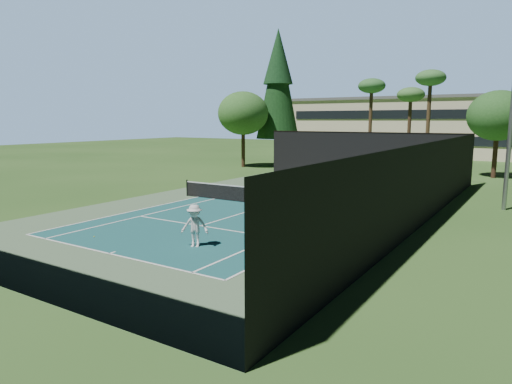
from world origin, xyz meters
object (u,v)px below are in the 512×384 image
tennis_ball_c (312,202)px  trash_bin (341,172)px  tennis_ball_a (94,237)px  tennis_ball_b (232,196)px  player (195,226)px  tennis_ball_d (265,192)px  tennis_net (269,196)px  park_bench (344,171)px

tennis_ball_c → trash_bin: 13.61m
tennis_ball_a → tennis_ball_b: 12.14m
tennis_ball_b → player: bearing=-61.4°
tennis_ball_a → tennis_ball_d: size_ratio=1.02×
tennis_net → tennis_ball_b: 4.13m
trash_bin → park_bench: bearing=-0.9°
tennis_ball_d → trash_bin: (1.09, 11.36, 0.45)m
tennis_ball_d → trash_bin: size_ratio=0.06×
tennis_ball_a → tennis_ball_b: tennis_ball_b is taller
tennis_net → tennis_ball_b: bearing=158.2°
tennis_ball_c → trash_bin: trash_bin is taller
tennis_ball_b → trash_bin: (2.11, 13.93, 0.44)m
player → tennis_net: bearing=79.3°
tennis_ball_b → tennis_ball_c: size_ratio=1.12×
player → tennis_ball_b: size_ratio=23.76×
tennis_ball_c → park_bench: park_bench is taller
tennis_net → tennis_ball_c: bearing=52.8°
tennis_net → player: size_ratio=7.45×
tennis_ball_c → tennis_ball_d: size_ratio=1.11×
tennis_ball_a → tennis_ball_d: bearing=90.8°
tennis_net → tennis_ball_c: tennis_net is taller
park_bench → tennis_net: bearing=-85.1°
tennis_ball_a → trash_bin: 26.02m
tennis_ball_b → tennis_ball_a: bearing=-84.1°
park_bench → tennis_ball_b: bearing=-100.0°
tennis_ball_a → trash_bin: bearing=88.1°
player → tennis_ball_d: size_ratio=29.69×
tennis_ball_d → trash_bin: 11.42m
tennis_ball_c → tennis_ball_d: bearing=158.2°
park_bench → trash_bin: park_bench is taller
player → park_bench: bearing=74.4°
trash_bin → tennis_ball_c: bearing=-75.4°
tennis_ball_c → trash_bin: (-3.42, 13.16, 0.45)m
tennis_net → tennis_ball_b: tennis_net is taller
tennis_net → tennis_ball_a: size_ratio=215.82×
tennis_ball_b → tennis_ball_d: (1.02, 2.56, -0.01)m
tennis_ball_b → tennis_ball_c: (5.54, 0.76, -0.00)m
tennis_ball_b → tennis_ball_c: tennis_ball_b is taller
player → tennis_ball_c: player is taller
tennis_ball_c → park_bench: 13.52m
tennis_ball_a → tennis_ball_d: 14.64m
tennis_ball_a → tennis_ball_b: size_ratio=0.82×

